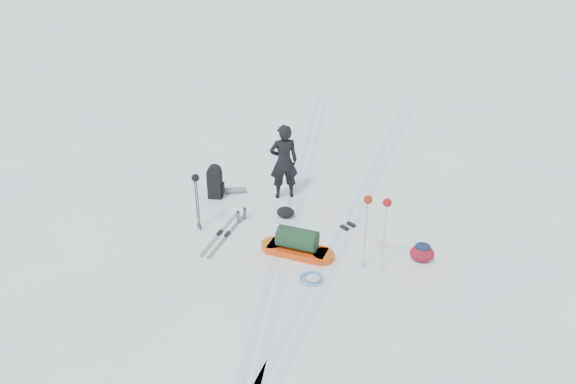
% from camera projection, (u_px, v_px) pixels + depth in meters
% --- Properties ---
extents(ground, '(200.00, 200.00, 0.00)m').
position_uv_depth(ground, '(288.00, 232.00, 11.44)').
color(ground, white).
rests_on(ground, ground).
extents(ski_tracks, '(3.38, 17.97, 0.01)m').
position_uv_depth(ski_tracks, '(324.00, 214.00, 12.08)').
color(ski_tracks, silver).
rests_on(ski_tracks, ground).
extents(skier, '(0.75, 0.63, 1.74)m').
position_uv_depth(skier, '(284.00, 162.00, 12.36)').
color(skier, black).
rests_on(skier, ground).
extents(pulk_sled, '(1.51, 0.64, 0.56)m').
position_uv_depth(pulk_sled, '(297.00, 245.00, 10.63)').
color(pulk_sled, red).
rests_on(pulk_sled, ground).
extents(expedition_rucksack, '(0.80, 0.57, 0.80)m').
position_uv_depth(expedition_rucksack, '(217.00, 182.00, 12.58)').
color(expedition_rucksack, black).
rests_on(expedition_rucksack, ground).
extents(ski_poles_black, '(0.16, 0.16, 1.26)m').
position_uv_depth(ski_poles_black, '(196.00, 185.00, 11.03)').
color(ski_poles_black, black).
rests_on(ski_poles_black, ground).
extents(ski_poles_silver, '(0.48, 0.19, 1.52)m').
position_uv_depth(ski_poles_silver, '(377.00, 210.00, 9.68)').
color(ski_poles_silver, '#ABAEB2').
rests_on(ski_poles_silver, ground).
extents(touring_skis_grey, '(0.46, 1.73, 0.06)m').
position_uv_depth(touring_skis_grey, '(223.00, 234.00, 11.32)').
color(touring_skis_grey, gray).
rests_on(touring_skis_grey, ground).
extents(touring_skis_white, '(1.74, 1.44, 0.07)m').
position_uv_depth(touring_skis_white, '(348.00, 227.00, 11.56)').
color(touring_skis_white, white).
rests_on(touring_skis_white, ground).
extents(rope_coil, '(0.51, 0.51, 0.05)m').
position_uv_depth(rope_coil, '(312.00, 278.00, 10.01)').
color(rope_coil, '#5694D2').
rests_on(rope_coil, ground).
extents(small_daypack, '(0.48, 0.37, 0.39)m').
position_uv_depth(small_daypack, '(422.00, 252.00, 10.45)').
color(small_daypack, maroon).
rests_on(small_daypack, ground).
extents(thermos_pair, '(0.18, 0.29, 0.29)m').
position_uv_depth(thermos_pair, '(241.00, 216.00, 11.74)').
color(thermos_pair, '#5C5E64').
rests_on(thermos_pair, ground).
extents(stuff_sack, '(0.44, 0.37, 0.24)m').
position_uv_depth(stuff_sack, '(286.00, 212.00, 11.90)').
color(stuff_sack, black).
rests_on(stuff_sack, ground).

